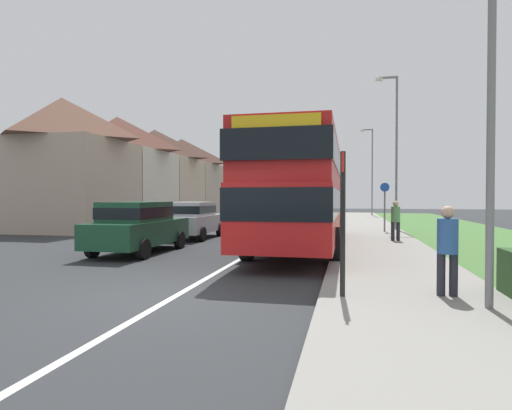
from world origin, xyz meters
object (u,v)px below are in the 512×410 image
(parked_car_dark_green, at_px, (138,225))
(pedestrian_walking_away, at_px, (396,219))
(street_lamp_mid, at_px, (395,143))
(pedestrian_at_stop, at_px, (448,246))
(double_decker_bus, at_px, (302,188))
(cycle_route_sign, at_px, (385,205))
(street_lamp_near, at_px, (484,36))
(bus_stop_sign, at_px, (343,213))
(parked_car_silver, at_px, (192,218))
(street_lamp_far, at_px, (371,167))

(parked_car_dark_green, height_order, pedestrian_walking_away, pedestrian_walking_away)
(parked_car_dark_green, bearing_deg, street_lamp_mid, 49.86)
(pedestrian_walking_away, bearing_deg, pedestrian_at_stop, -90.78)
(double_decker_bus, xyz_separation_m, pedestrian_at_stop, (3.25, -7.02, -1.17))
(cycle_route_sign, bearing_deg, street_lamp_mid, 68.77)
(pedestrian_at_stop, xyz_separation_m, street_lamp_near, (0.34, -0.70, 3.29))
(street_lamp_near, bearing_deg, bus_stop_sign, 171.85)
(double_decker_bus, height_order, street_lamp_near, street_lamp_near)
(cycle_route_sign, bearing_deg, parked_car_silver, -153.67)
(bus_stop_sign, distance_m, street_lamp_far, 33.10)
(parked_car_dark_green, distance_m, cycle_route_sign, 12.39)
(parked_car_dark_green, distance_m, street_lamp_near, 10.74)
(parked_car_dark_green, height_order, street_lamp_mid, street_lamp_mid)
(pedestrian_walking_away, distance_m, cycle_route_sign, 4.47)
(street_lamp_far, bearing_deg, double_decker_bus, -98.07)
(pedestrian_at_stop, bearing_deg, street_lamp_near, -63.87)
(double_decker_bus, bearing_deg, street_lamp_near, -65.06)
(parked_car_silver, bearing_deg, street_lamp_far, 69.09)
(parked_car_dark_green, xyz_separation_m, cycle_route_sign, (8.39, 9.10, 0.51))
(pedestrian_at_stop, xyz_separation_m, pedestrian_walking_away, (0.13, 9.36, 0.00))
(parked_car_dark_green, xyz_separation_m, parked_car_silver, (-0.06, 4.92, -0.03))
(parked_car_silver, bearing_deg, bus_stop_sign, -56.59)
(pedestrian_at_stop, bearing_deg, cycle_route_sign, 89.68)
(cycle_route_sign, height_order, street_lamp_near, street_lamp_near)
(parked_car_silver, distance_m, cycle_route_sign, 9.44)
(double_decker_bus, distance_m, street_lamp_near, 8.77)
(pedestrian_at_stop, bearing_deg, parked_car_dark_green, 150.52)
(street_lamp_near, xyz_separation_m, street_lamp_far, (0.02, 33.19, 0.34))
(bus_stop_sign, relative_size, cycle_route_sign, 1.03)
(street_lamp_mid, bearing_deg, street_lamp_far, 91.08)
(parked_car_dark_green, relative_size, street_lamp_far, 0.53)
(parked_car_dark_green, distance_m, bus_stop_sign, 8.33)
(pedestrian_walking_away, height_order, cycle_route_sign, cycle_route_sign)
(double_decker_bus, height_order, pedestrian_at_stop, double_decker_bus)
(parked_car_dark_green, distance_m, pedestrian_walking_away, 9.65)
(parked_car_silver, xyz_separation_m, street_lamp_far, (8.74, 22.87, 3.72))
(double_decker_bus, bearing_deg, bus_stop_sign, -78.66)
(parked_car_silver, xyz_separation_m, street_lamp_near, (8.72, -10.33, 3.38))
(pedestrian_at_stop, distance_m, cycle_route_sign, 13.81)
(parked_car_dark_green, xyz_separation_m, street_lamp_mid, (9.00, 10.68, 3.71))
(street_lamp_far, bearing_deg, parked_car_silver, -110.91)
(double_decker_bus, bearing_deg, parked_car_dark_green, -155.43)
(double_decker_bus, height_order, parked_car_dark_green, double_decker_bus)
(double_decker_bus, bearing_deg, pedestrian_at_stop, -65.18)
(pedestrian_at_stop, relative_size, street_lamp_far, 0.21)
(street_lamp_mid, height_order, street_lamp_far, street_lamp_mid)
(pedestrian_at_stop, bearing_deg, pedestrian_walking_away, 89.22)
(pedestrian_at_stop, distance_m, bus_stop_sign, 1.89)
(parked_car_dark_green, xyz_separation_m, pedestrian_at_stop, (8.32, -4.70, 0.06))
(double_decker_bus, height_order, cycle_route_sign, double_decker_bus)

